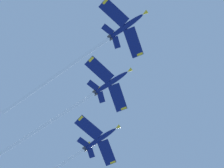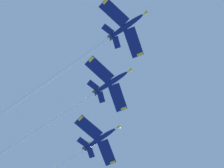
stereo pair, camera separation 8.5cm
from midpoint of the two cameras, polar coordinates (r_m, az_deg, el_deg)
jet_lead at (r=114.37m, az=-2.29°, el=5.47°), size 26.20×47.76×11.24m
jet_second at (r=119.11m, az=-6.34°, el=-3.71°), size 28.02×56.06×11.40m
jet_third at (r=127.17m, az=-7.84°, el=-11.82°), size 29.84×59.34×12.45m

